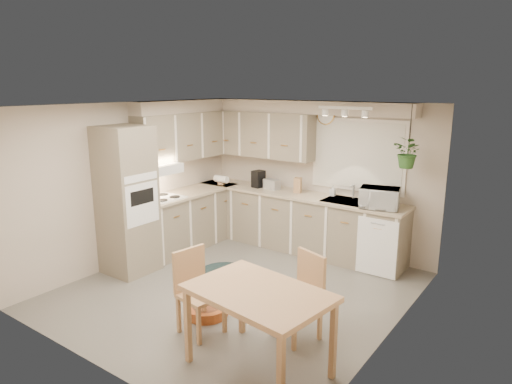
# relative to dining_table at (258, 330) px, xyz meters

# --- Properties ---
(floor) EXTENTS (4.20, 4.20, 0.00)m
(floor) POSITION_rel_dining_table_xyz_m (-1.21, 1.24, -0.41)
(floor) COLOR #67645B
(floor) RESTS_ON ground
(ceiling) EXTENTS (4.20, 4.20, 0.00)m
(ceiling) POSITION_rel_dining_table_xyz_m (-1.21, 1.24, 1.99)
(ceiling) COLOR white
(ceiling) RESTS_ON wall_back
(wall_back) EXTENTS (4.00, 0.04, 2.40)m
(wall_back) POSITION_rel_dining_table_xyz_m (-1.21, 3.34, 0.79)
(wall_back) COLOR beige
(wall_back) RESTS_ON floor
(wall_front) EXTENTS (4.00, 0.04, 2.40)m
(wall_front) POSITION_rel_dining_table_xyz_m (-1.21, -0.86, 0.79)
(wall_front) COLOR beige
(wall_front) RESTS_ON floor
(wall_left) EXTENTS (0.04, 4.20, 2.40)m
(wall_left) POSITION_rel_dining_table_xyz_m (-3.21, 1.24, 0.79)
(wall_left) COLOR beige
(wall_left) RESTS_ON floor
(wall_right) EXTENTS (0.04, 4.20, 2.40)m
(wall_right) POSITION_rel_dining_table_xyz_m (0.79, 1.24, 0.79)
(wall_right) COLOR beige
(wall_right) RESTS_ON floor
(base_cab_left) EXTENTS (0.60, 1.85, 0.90)m
(base_cab_left) POSITION_rel_dining_table_xyz_m (-2.91, 2.11, 0.04)
(base_cab_left) COLOR gray
(base_cab_left) RESTS_ON floor
(base_cab_back) EXTENTS (3.60, 0.60, 0.90)m
(base_cab_back) POSITION_rel_dining_table_xyz_m (-1.41, 3.04, 0.04)
(base_cab_back) COLOR gray
(base_cab_back) RESTS_ON floor
(counter_left) EXTENTS (0.64, 1.89, 0.04)m
(counter_left) POSITION_rel_dining_table_xyz_m (-2.90, 2.11, 0.51)
(counter_left) COLOR tan
(counter_left) RESTS_ON base_cab_left
(counter_back) EXTENTS (3.64, 0.64, 0.04)m
(counter_back) POSITION_rel_dining_table_xyz_m (-1.41, 3.03, 0.51)
(counter_back) COLOR tan
(counter_back) RESTS_ON base_cab_back
(oven_stack) EXTENTS (0.65, 0.65, 2.10)m
(oven_stack) POSITION_rel_dining_table_xyz_m (-2.88, 0.86, 0.64)
(oven_stack) COLOR gray
(oven_stack) RESTS_ON floor
(wall_oven_face) EXTENTS (0.02, 0.56, 0.58)m
(wall_oven_face) POSITION_rel_dining_table_xyz_m (-2.56, 0.86, 0.64)
(wall_oven_face) COLOR white
(wall_oven_face) RESTS_ON oven_stack
(upper_cab_left) EXTENTS (0.35, 2.00, 0.75)m
(upper_cab_left) POSITION_rel_dining_table_xyz_m (-3.03, 2.24, 1.42)
(upper_cab_left) COLOR gray
(upper_cab_left) RESTS_ON wall_left
(upper_cab_back) EXTENTS (2.00, 0.35, 0.75)m
(upper_cab_back) POSITION_rel_dining_table_xyz_m (-2.21, 3.16, 1.42)
(upper_cab_back) COLOR gray
(upper_cab_back) RESTS_ON wall_back
(soffit_left) EXTENTS (0.30, 2.00, 0.20)m
(soffit_left) POSITION_rel_dining_table_xyz_m (-3.06, 2.24, 1.89)
(soffit_left) COLOR beige
(soffit_left) RESTS_ON wall_left
(soffit_back) EXTENTS (3.60, 0.30, 0.20)m
(soffit_back) POSITION_rel_dining_table_xyz_m (-1.41, 3.19, 1.89)
(soffit_back) COLOR beige
(soffit_back) RESTS_ON wall_back
(cooktop) EXTENTS (0.52, 0.58, 0.02)m
(cooktop) POSITION_rel_dining_table_xyz_m (-2.89, 1.54, 0.54)
(cooktop) COLOR white
(cooktop) RESTS_ON counter_left
(range_hood) EXTENTS (0.40, 0.60, 0.14)m
(range_hood) POSITION_rel_dining_table_xyz_m (-2.91, 1.54, 0.99)
(range_hood) COLOR white
(range_hood) RESTS_ON upper_cab_left
(window_blinds) EXTENTS (1.40, 0.02, 1.00)m
(window_blinds) POSITION_rel_dining_table_xyz_m (-0.51, 3.31, 1.19)
(window_blinds) COLOR white
(window_blinds) RESTS_ON wall_back
(window_frame) EXTENTS (1.50, 0.02, 1.10)m
(window_frame) POSITION_rel_dining_table_xyz_m (-0.51, 3.32, 1.19)
(window_frame) COLOR white
(window_frame) RESTS_ON wall_back
(sink) EXTENTS (0.70, 0.48, 0.10)m
(sink) POSITION_rel_dining_table_xyz_m (-0.51, 3.04, 0.49)
(sink) COLOR #A9ACB0
(sink) RESTS_ON counter_back
(dishwasher_front) EXTENTS (0.58, 0.02, 0.83)m
(dishwasher_front) POSITION_rel_dining_table_xyz_m (0.09, 2.73, 0.02)
(dishwasher_front) COLOR white
(dishwasher_front) RESTS_ON base_cab_back
(track_light_bar) EXTENTS (0.80, 0.04, 0.04)m
(track_light_bar) POSITION_rel_dining_table_xyz_m (-0.51, 2.79, 1.92)
(track_light_bar) COLOR white
(track_light_bar) RESTS_ON ceiling
(wall_clock) EXTENTS (0.30, 0.03, 0.30)m
(wall_clock) POSITION_rel_dining_table_xyz_m (-1.06, 3.31, 1.77)
(wall_clock) COLOR gold
(wall_clock) RESTS_ON wall_back
(dining_table) EXTENTS (1.39, 1.02, 0.81)m
(dining_table) POSITION_rel_dining_table_xyz_m (0.00, 0.00, 0.00)
(dining_table) COLOR tan
(dining_table) RESTS_ON floor
(chair_left) EXTENTS (0.50, 0.50, 0.92)m
(chair_left) POSITION_rel_dining_table_xyz_m (-0.89, 0.19, 0.06)
(chair_left) COLOR tan
(chair_left) RESTS_ON floor
(chair_back) EXTENTS (0.55, 0.55, 0.92)m
(chair_back) POSITION_rel_dining_table_xyz_m (0.00, 0.70, 0.06)
(chair_back) COLOR tan
(chair_back) RESTS_ON floor
(braided_rug) EXTENTS (1.39, 1.21, 0.01)m
(braided_rug) POSITION_rel_dining_table_xyz_m (-1.54, 1.52, -0.40)
(braided_rug) COLOR black
(braided_rug) RESTS_ON floor
(pet_bed) EXTENTS (0.52, 0.52, 0.12)m
(pet_bed) POSITION_rel_dining_table_xyz_m (-1.10, 0.50, -0.35)
(pet_bed) COLOR #BE5026
(pet_bed) RESTS_ON floor
(microwave) EXTENTS (0.59, 0.42, 0.36)m
(microwave) POSITION_rel_dining_table_xyz_m (0.01, 2.94, 0.71)
(microwave) COLOR white
(microwave) RESTS_ON counter_back
(soap_bottle) EXTENTS (0.09, 0.18, 0.08)m
(soap_bottle) POSITION_rel_dining_table_xyz_m (-0.83, 3.19, 0.58)
(soap_bottle) COLOR white
(soap_bottle) RESTS_ON counter_back
(hanging_plant) EXTENTS (0.51, 0.53, 0.33)m
(hanging_plant) POSITION_rel_dining_table_xyz_m (0.37, 2.94, 1.31)
(hanging_plant) COLOR #2D5C24
(hanging_plant) RESTS_ON ceiling
(coffee_maker) EXTENTS (0.19, 0.22, 0.29)m
(coffee_maker) POSITION_rel_dining_table_xyz_m (-2.15, 3.04, 0.68)
(coffee_maker) COLOR black
(coffee_maker) RESTS_ON counter_back
(toaster) EXTENTS (0.29, 0.20, 0.16)m
(toaster) POSITION_rel_dining_table_xyz_m (-1.89, 3.06, 0.62)
(toaster) COLOR #A9ACB0
(toaster) RESTS_ON counter_back
(knife_block) EXTENTS (0.14, 0.14, 0.24)m
(knife_block) POSITION_rel_dining_table_xyz_m (-1.40, 3.09, 0.66)
(knife_block) COLOR tan
(knife_block) RESTS_ON counter_back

